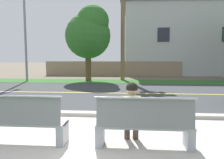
{
  "coord_description": "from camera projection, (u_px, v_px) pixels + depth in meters",
  "views": [
    {
      "loc": [
        0.94,
        -3.8,
        1.7
      ],
      "look_at": [
        0.36,
        3.21,
        1.0
      ],
      "focal_mm": 34.48,
      "sensor_mm": 36.0,
      "label": 1
    }
  ],
  "objects": [
    {
      "name": "far_verge_grass",
      "position": [
        117.0,
        81.0,
        15.69
      ],
      "size": [
        48.0,
        2.8,
        0.02
      ],
      "primitive_type": "cube",
      "color": "#2D6026",
      "rests_on": "ground_plane"
    },
    {
      "name": "seated_person_olive",
      "position": [
        132.0,
        111.0,
        4.18
      ],
      "size": [
        0.52,
        0.68,
        1.25
      ],
      "color": "#47382D",
      "rests_on": "ground_plane"
    },
    {
      "name": "curb_edge",
      "position": [
        98.0,
        114.0,
        6.34
      ],
      "size": [
        44.0,
        0.3,
        0.11
      ],
      "primitive_type": "cube",
      "color": "#ADA89E",
      "rests_on": "ground_plane"
    },
    {
      "name": "bench_right",
      "position": [
        144.0,
        125.0,
        4.02
      ],
      "size": [
        1.83,
        0.48,
        1.01
      ],
      "color": "#9EA0A8",
      "rests_on": "ground_plane"
    },
    {
      "name": "shade_tree_far_left",
      "position": [
        89.0,
        32.0,
        15.83
      ],
      "size": [
        3.35,
        3.35,
        5.53
      ],
      "color": "brown",
      "rests_on": "ground_plane"
    },
    {
      "name": "street_asphalt",
      "position": [
        110.0,
        93.0,
        10.46
      ],
      "size": [
        52.0,
        8.0,
        0.01
      ],
      "primitive_type": "cube",
      "color": "#383A3D",
      "rests_on": "ground_plane"
    },
    {
      "name": "sidewalk_pavement",
      "position": [
        83.0,
        141.0,
        4.41
      ],
      "size": [
        44.0,
        3.6,
        0.01
      ],
      "primitive_type": "cube",
      "color": "#B7B2A8",
      "rests_on": "ground_plane"
    },
    {
      "name": "garden_wall",
      "position": [
        112.0,
        69.0,
        20.59
      ],
      "size": [
        13.0,
        0.36,
        1.4
      ],
      "primitive_type": "cube",
      "color": "gray",
      "rests_on": "ground_plane"
    },
    {
      "name": "bench_left",
      "position": [
        19.0,
        122.0,
        4.22
      ],
      "size": [
        1.83,
        0.48,
        1.01
      ],
      "color": "#9EA0A8",
      "rests_on": "ground_plane"
    },
    {
      "name": "streetlamp",
      "position": [
        26.0,
        27.0,
        15.65
      ],
      "size": [
        0.24,
        2.1,
        6.97
      ],
      "color": "gray",
      "rests_on": "ground_plane"
    },
    {
      "name": "house_across_street",
      "position": [
        186.0,
        38.0,
        22.82
      ],
      "size": [
        13.85,
        6.91,
        7.62
      ],
      "color": "#B7BCC1",
      "rests_on": "ground_plane"
    },
    {
      "name": "ground_plane",
      "position": [
        113.0,
        89.0,
        11.95
      ],
      "size": [
        140.0,
        140.0,
        0.0
      ],
      "primitive_type": "plane",
      "color": "#665B4C"
    },
    {
      "name": "road_centre_line",
      "position": [
        110.0,
        93.0,
        10.46
      ],
      "size": [
        48.0,
        0.14,
        0.01
      ],
      "primitive_type": "cube",
      "color": "#E0CC4C",
      "rests_on": "ground_plane"
    }
  ]
}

